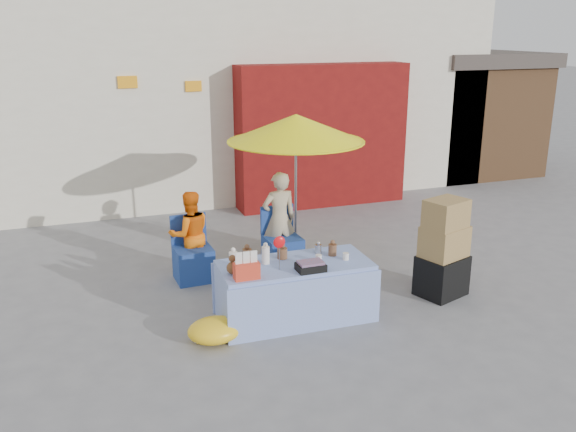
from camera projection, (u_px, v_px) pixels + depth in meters
name	position (u px, v px, depth m)	size (l,w,h in m)	color
ground	(286.00, 313.00, 7.15)	(80.00, 80.00, 0.00)	slate
backdrop	(192.00, 33.00, 13.16)	(14.00, 8.00, 7.80)	silver
market_table	(294.00, 290.00, 6.95)	(1.77, 0.86, 1.06)	#8EA8E4
chair_left	(193.00, 261.00, 8.05)	(0.50, 0.49, 0.85)	navy
chair_right	(282.00, 250.00, 8.46)	(0.50, 0.49, 0.85)	navy
vendor_orange	(190.00, 234.00, 8.08)	(0.57, 0.45, 1.18)	orange
vendor_beige	(279.00, 219.00, 8.46)	(0.49, 0.32, 1.34)	tan
umbrella	(296.00, 129.00, 8.33)	(1.90, 1.90, 2.09)	gray
box_stack	(443.00, 252.00, 7.50)	(0.68, 0.62, 1.24)	black
tarp_bundle	(215.00, 330.00, 6.48)	(0.58, 0.47, 0.26)	yellow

